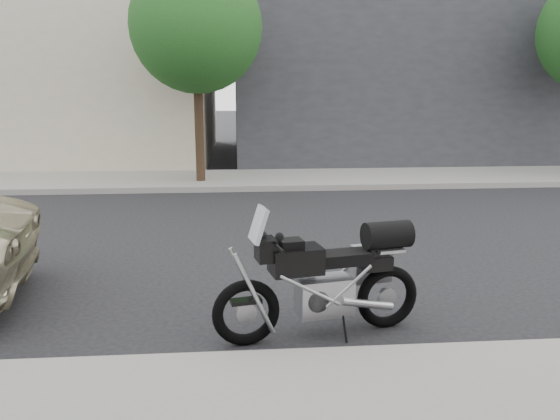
{
  "coord_description": "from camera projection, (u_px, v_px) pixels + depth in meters",
  "views": [
    {
      "loc": [
        1.05,
        8.77,
        2.57
      ],
      "look_at": [
        0.43,
        1.26,
        0.9
      ],
      "focal_mm": 35.0,
      "sensor_mm": 36.0,
      "label": 1
    }
  ],
  "objects": [
    {
      "name": "ground",
      "position": [
        300.0,
        246.0,
        9.17
      ],
      "size": [
        120.0,
        120.0,
        0.0
      ],
      "primitive_type": "plane",
      "color": "black",
      "rests_on": "ground"
    },
    {
      "name": "far_sidewalk",
      "position": [
        273.0,
        179.0,
        15.48
      ],
      "size": [
        44.0,
        3.0,
        0.15
      ],
      "primitive_type": "cube",
      "color": "gray",
      "rests_on": "ground"
    },
    {
      "name": "far_building_dark",
      "position": [
        433.0,
        66.0,
        22.1
      ],
      "size": [
        16.0,
        11.0,
        7.0
      ],
      "color": "#2B2C31",
      "rests_on": "ground"
    },
    {
      "name": "far_building_cream",
      "position": [
        24.0,
        51.0,
        20.73
      ],
      "size": [
        14.0,
        11.0,
        8.0
      ],
      "color": "#C2B49B",
      "rests_on": "ground"
    },
    {
      "name": "street_tree_mid",
      "position": [
        196.0,
        27.0,
        13.96
      ],
      "size": [
        3.4,
        3.4,
        5.7
      ],
      "color": "#342417",
      "rests_on": "far_sidewalk"
    },
    {
      "name": "motorcycle",
      "position": [
        332.0,
        278.0,
        5.76
      ],
      "size": [
        2.26,
        1.01,
        1.45
      ],
      "rotation": [
        0.0,
        0.0,
        0.2
      ],
      "color": "black",
      "rests_on": "ground"
    }
  ]
}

